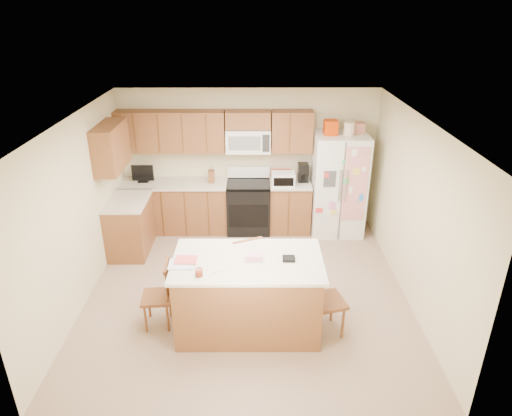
{
  "coord_description": "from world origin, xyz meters",
  "views": [
    {
      "loc": [
        0.1,
        -5.54,
        3.84
      ],
      "look_at": [
        0.13,
        0.35,
        1.15
      ],
      "focal_mm": 32.0,
      "sensor_mm": 36.0,
      "label": 1
    }
  ],
  "objects_px": {
    "refrigerator": "(338,183)",
    "windsor_chair_back": "(244,269)",
    "stove": "(249,205)",
    "windsor_chair_left": "(158,296)",
    "windsor_chair_right": "(325,301)",
    "island": "(248,294)"
  },
  "relations": [
    {
      "from": "stove",
      "to": "refrigerator",
      "type": "bearing_deg",
      "value": -2.3
    },
    {
      "from": "refrigerator",
      "to": "windsor_chair_left",
      "type": "bearing_deg",
      "value": -135.66
    },
    {
      "from": "refrigerator",
      "to": "windsor_chair_right",
      "type": "distance_m",
      "value": 2.88
    },
    {
      "from": "windsor_chair_back",
      "to": "stove",
      "type": "bearing_deg",
      "value": 88.83
    },
    {
      "from": "stove",
      "to": "windsor_chair_left",
      "type": "height_order",
      "value": "stove"
    },
    {
      "from": "windsor_chair_left",
      "to": "windsor_chair_back",
      "type": "distance_m",
      "value": 1.21
    },
    {
      "from": "island",
      "to": "windsor_chair_back",
      "type": "height_order",
      "value": "island"
    },
    {
      "from": "stove",
      "to": "windsor_chair_back",
      "type": "distance_m",
      "value": 2.13
    },
    {
      "from": "stove",
      "to": "windsor_chair_right",
      "type": "xyz_separation_m",
      "value": [
        0.98,
        -2.85,
        -0.01
      ]
    },
    {
      "from": "windsor_chair_back",
      "to": "windsor_chair_right",
      "type": "distance_m",
      "value": 1.25
    },
    {
      "from": "windsor_chair_back",
      "to": "windsor_chair_right",
      "type": "bearing_deg",
      "value": -35.15
    },
    {
      "from": "island",
      "to": "stove",
      "type": "bearing_deg",
      "value": 90.41
    },
    {
      "from": "refrigerator",
      "to": "windsor_chair_back",
      "type": "xyz_separation_m",
      "value": [
        -1.61,
        -2.06,
        -0.45
      ]
    },
    {
      "from": "stove",
      "to": "refrigerator",
      "type": "relative_size",
      "value": 0.55
    },
    {
      "from": "refrigerator",
      "to": "island",
      "type": "xyz_separation_m",
      "value": [
        -1.55,
        -2.68,
        -0.42
      ]
    },
    {
      "from": "windsor_chair_back",
      "to": "island",
      "type": "bearing_deg",
      "value": -84.17
    },
    {
      "from": "island",
      "to": "refrigerator",
      "type": "bearing_deg",
      "value": 59.94
    },
    {
      "from": "windsor_chair_left",
      "to": "windsor_chair_back",
      "type": "bearing_deg",
      "value": 27.59
    },
    {
      "from": "windsor_chair_back",
      "to": "windsor_chair_right",
      "type": "relative_size",
      "value": 1.02
    },
    {
      "from": "island",
      "to": "windsor_chair_back",
      "type": "xyz_separation_m",
      "value": [
        -0.06,
        0.62,
        -0.03
      ]
    },
    {
      "from": "refrigerator",
      "to": "windsor_chair_back",
      "type": "bearing_deg",
      "value": -128.01
    },
    {
      "from": "refrigerator",
      "to": "island",
      "type": "height_order",
      "value": "refrigerator"
    }
  ]
}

